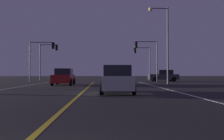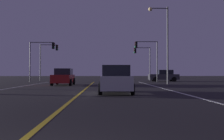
# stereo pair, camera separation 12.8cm
# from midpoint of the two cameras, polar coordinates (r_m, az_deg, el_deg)

# --- Properties ---
(lane_edge_right) EXTENTS (0.16, 37.61, 0.01)m
(lane_edge_right) POSITION_cam_midpoint_polar(r_m,az_deg,el_deg) (15.83, 15.62, -5.15)
(lane_edge_right) COLOR silver
(lane_edge_right) RESTS_ON ground
(lane_center_divider) EXTENTS (0.16, 37.61, 0.01)m
(lane_center_divider) POSITION_cam_midpoint_polar(r_m,az_deg,el_deg) (15.17, -7.38, -5.36)
(lane_center_divider) COLOR gold
(lane_center_divider) RESTS_ON ground
(car_ahead_far) EXTENTS (2.02, 4.30, 1.70)m
(car_ahead_far) POSITION_cam_midpoint_polar(r_m,az_deg,el_deg) (25.41, 0.92, -1.64)
(car_ahead_far) COLOR black
(car_ahead_far) RESTS_ON ground
(car_lead_same_lane) EXTENTS (2.02, 4.30, 1.70)m
(car_lead_same_lane) POSITION_cam_midpoint_polar(r_m,az_deg,el_deg) (15.16, 0.80, -2.27)
(car_lead_same_lane) COLOR black
(car_lead_same_lane) RESTS_ON ground
(car_crossing_side) EXTENTS (4.30, 2.02, 1.70)m
(car_crossing_side) POSITION_cam_midpoint_polar(r_m,az_deg,el_deg) (37.33, 11.79, -1.32)
(car_crossing_side) COLOR black
(car_crossing_side) RESTS_ON ground
(car_oncoming) EXTENTS (2.02, 4.30, 1.70)m
(car_oncoming) POSITION_cam_midpoint_polar(r_m,az_deg,el_deg) (25.75, -11.25, -1.61)
(car_oncoming) COLOR black
(car_oncoming) RESTS_ON ground
(traffic_light_near_right) EXTENTS (3.26, 0.36, 5.70)m
(traffic_light_near_right) POSITION_cam_midpoint_polar(r_m,az_deg,el_deg) (34.99, 7.87, 4.20)
(traffic_light_near_right) COLOR #4C4C51
(traffic_light_near_right) RESTS_ON ground
(traffic_light_near_left) EXTENTS (3.53, 0.36, 5.55)m
(traffic_light_near_left) POSITION_cam_midpoint_polar(r_m,az_deg,el_deg) (35.55, -16.04, 4.00)
(traffic_light_near_left) COLOR #4C4C51
(traffic_light_near_left) RESTS_ON ground
(traffic_light_far_right) EXTENTS (2.72, 0.36, 5.41)m
(traffic_light_far_right) POSITION_cam_midpoint_polar(r_m,az_deg,el_deg) (40.43, 6.89, 3.22)
(traffic_light_far_right) COLOR #4C4C51
(traffic_light_far_right) RESTS_ON ground
(traffic_light_far_left) EXTENTS (2.95, 0.36, 5.84)m
(traffic_light_far_left) POSITION_cam_midpoint_polar(r_m,az_deg,el_deg) (40.97, -14.60, 3.61)
(traffic_light_far_left) COLOR #4C4C51
(traffic_light_far_left) RESTS_ON ground
(street_lamp_right_far) EXTENTS (2.24, 0.44, 8.58)m
(street_lamp_right_far) POSITION_cam_midpoint_polar(r_m,az_deg,el_deg) (28.15, 11.70, 7.82)
(street_lamp_right_far) COLOR #4C4C51
(street_lamp_right_far) RESTS_ON ground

